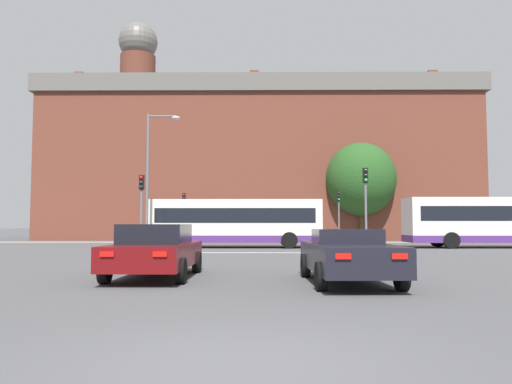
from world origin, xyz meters
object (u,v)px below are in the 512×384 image
car_saloon_left (156,250)px  pedestrian_waiting (181,231)px  traffic_light_far_left (184,209)px  street_lamp_junction (153,167)px  bus_crossing_lead (236,222)px  traffic_light_near_left (141,200)px  car_roadster_right (348,255)px  traffic_light_near_right (366,196)px  traffic_light_far_right (339,208)px  bus_crossing_trailing (504,221)px

car_saloon_left → pedestrian_waiting: size_ratio=2.89×
traffic_light_far_left → street_lamp_junction: size_ratio=0.50×
car_saloon_left → pedestrian_waiting: 28.47m
bus_crossing_lead → pedestrian_waiting: bearing=-153.5°
bus_crossing_lead → street_lamp_junction: bearing=-62.8°
bus_crossing_lead → traffic_light_near_left: bearing=-46.2°
traffic_light_far_left → car_roadster_right: bearing=-73.3°
car_saloon_left → bus_crossing_lead: size_ratio=0.44×
traffic_light_near_left → traffic_light_near_right: 12.06m
traffic_light_far_right → traffic_light_near_left: size_ratio=1.00×
traffic_light_far_right → traffic_light_near_left: bearing=-133.3°
traffic_light_far_right → street_lamp_junction: (-12.73, -11.40, 2.02)m
bus_crossing_lead → traffic_light_far_right: traffic_light_far_right is taller
bus_crossing_lead → traffic_light_near_right: (7.14, -5.19, 1.37)m
bus_crossing_trailing → traffic_light_near_right: 11.06m
car_roadster_right → traffic_light_near_left: bearing=119.2°
traffic_light_far_right → street_lamp_junction: size_ratio=0.52×
street_lamp_junction → pedestrian_waiting: 13.28m
traffic_light_far_left → traffic_light_near_right: traffic_light_near_right is taller
street_lamp_junction → traffic_light_near_left: bearing=-92.6°
bus_crossing_trailing → traffic_light_far_right: bearing=-135.3°
car_saloon_left → traffic_light_near_right: bearing=56.9°
car_roadster_right → traffic_light_far_left: 29.28m
traffic_light_far_left → pedestrian_waiting: bearing=106.6°
pedestrian_waiting → car_roadster_right: bearing=144.6°
bus_crossing_trailing → bus_crossing_lead: bearing=-90.4°
car_saloon_left → traffic_light_near_right: (8.44, 12.78, 2.24)m
car_saloon_left → traffic_light_far_left: size_ratio=1.18×
car_roadster_right → traffic_light_far_right: traffic_light_far_right is taller
car_roadster_right → bus_crossing_trailing: size_ratio=0.39×
car_saloon_left → bus_crossing_trailing: size_ratio=0.39×
traffic_light_far_right → car_roadster_right: bearing=-98.5°
car_roadster_right → bus_crossing_trailing: bearing=53.9°
car_roadster_right → bus_crossing_trailing: 23.21m
car_roadster_right → traffic_light_far_left: traffic_light_far_left is taller
car_saloon_left → pedestrian_waiting: (-3.81, 28.21, 0.21)m
traffic_light_near_left → street_lamp_junction: (0.10, 2.24, 2.03)m
car_roadster_right → traffic_light_near_left: (-8.62, 14.49, 2.10)m
traffic_light_near_right → bus_crossing_trailing: bearing=27.6°
car_roadster_right → bus_crossing_lead: bus_crossing_lead is taller
traffic_light_near_left → pedestrian_waiting: bearing=90.8°
car_roadster_right → traffic_light_near_left: size_ratio=1.15×
bus_crossing_lead → bus_crossing_trailing: size_ratio=0.87×
traffic_light_far_left → bus_crossing_lead: bearing=-62.0°
bus_crossing_trailing → traffic_light_near_left: (-21.78, -4.59, 1.11)m
bus_crossing_lead → pedestrian_waiting: 11.46m
traffic_light_near_right → street_lamp_junction: (-11.94, 2.73, 1.84)m
pedestrian_waiting → traffic_light_far_right: bearing=-147.8°
traffic_light_near_right → car_roadster_right: bearing=-103.7°
traffic_light_far_right → bus_crossing_lead: bearing=-131.6°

